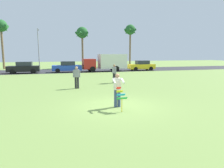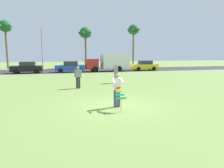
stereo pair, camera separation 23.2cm
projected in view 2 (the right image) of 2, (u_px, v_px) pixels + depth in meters
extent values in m
plane|color=olive|center=(117.00, 106.00, 10.60)|extent=(120.00, 120.00, 0.00)
cube|color=#2D2D33|center=(77.00, 71.00, 32.46)|extent=(120.00, 8.00, 0.01)
cylinder|color=#384772|center=(119.00, 98.00, 10.40)|extent=(0.16, 0.16, 0.90)
cylinder|color=#384772|center=(115.00, 98.00, 10.37)|extent=(0.16, 0.16, 0.90)
cube|color=silver|center=(117.00, 84.00, 10.27)|extent=(0.38, 0.25, 0.60)
sphere|color=#9E7051|center=(117.00, 76.00, 10.21)|extent=(0.22, 0.22, 0.22)
cylinder|color=silver|center=(122.00, 81.00, 10.04)|extent=(0.15, 0.59, 0.24)
cylinder|color=silver|center=(114.00, 81.00, 9.97)|extent=(0.15, 0.59, 0.24)
cube|color=red|center=(118.00, 88.00, 9.85)|extent=(0.23, 0.14, 0.12)
cube|color=yellow|center=(119.00, 91.00, 9.72)|extent=(0.32, 0.14, 0.12)
cube|color=#1E99D8|center=(120.00, 95.00, 9.58)|extent=(0.42, 0.15, 0.12)
cube|color=green|center=(121.00, 98.00, 9.45)|extent=(0.51, 0.15, 0.12)
cylinder|color=yellow|center=(121.00, 105.00, 9.50)|extent=(0.04, 0.04, 0.66)
cube|color=black|center=(27.00, 69.00, 28.26)|extent=(4.23, 1.78, 0.76)
cube|color=#282D38|center=(28.00, 64.00, 28.20)|extent=(2.04, 1.43, 0.60)
cylinder|color=black|center=(16.00, 72.00, 27.23)|extent=(0.64, 0.23, 0.64)
cylinder|color=black|center=(18.00, 71.00, 28.78)|extent=(0.64, 0.23, 0.64)
cylinder|color=black|center=(36.00, 71.00, 27.84)|extent=(0.64, 0.23, 0.64)
cylinder|color=black|center=(38.00, 70.00, 29.39)|extent=(0.64, 0.23, 0.64)
cube|color=#2347B7|center=(70.00, 68.00, 29.74)|extent=(4.25, 1.82, 0.76)
cube|color=#282D38|center=(71.00, 63.00, 29.67)|extent=(2.06, 1.45, 0.60)
cylinder|color=black|center=(61.00, 71.00, 28.72)|extent=(0.65, 0.24, 0.64)
cylinder|color=black|center=(61.00, 70.00, 30.27)|extent=(0.65, 0.24, 0.64)
cylinder|color=black|center=(79.00, 70.00, 29.30)|extent=(0.65, 0.24, 0.64)
cylinder|color=black|center=(78.00, 69.00, 30.85)|extent=(0.65, 0.24, 0.64)
cube|color=#B2231E|center=(92.00, 64.00, 30.36)|extent=(1.87, 1.97, 1.50)
cube|color=silver|center=(115.00, 61.00, 31.37)|extent=(4.27, 2.16, 2.20)
cylinder|color=black|center=(95.00, 69.00, 29.70)|extent=(0.85, 0.31, 0.84)
cylinder|color=black|center=(93.00, 68.00, 31.45)|extent=(0.85, 0.31, 0.84)
cylinder|color=black|center=(119.00, 69.00, 30.77)|extent=(0.85, 0.31, 0.84)
cylinder|color=black|center=(115.00, 68.00, 32.51)|extent=(0.85, 0.31, 0.84)
cube|color=yellow|center=(144.00, 66.00, 32.71)|extent=(4.23, 1.78, 0.76)
cube|color=#282D38|center=(145.00, 62.00, 32.65)|extent=(2.04, 1.43, 0.60)
cylinder|color=black|center=(139.00, 69.00, 31.68)|extent=(0.64, 0.23, 0.64)
cylinder|color=black|center=(135.00, 68.00, 33.23)|extent=(0.64, 0.23, 0.64)
cylinder|color=black|center=(154.00, 69.00, 32.29)|extent=(0.64, 0.23, 0.64)
cylinder|color=black|center=(150.00, 68.00, 33.84)|extent=(0.64, 0.23, 0.64)
cylinder|color=brown|center=(7.00, 48.00, 35.71)|extent=(0.36, 0.36, 7.25)
sphere|color=#236028|center=(5.00, 26.00, 35.14)|extent=(2.10, 2.10, 2.10)
cone|color=#236028|center=(11.00, 29.00, 35.44)|extent=(0.44, 1.56, 1.28)
cone|color=#236028|center=(8.00, 29.00, 36.14)|extent=(1.62, 0.90, 1.28)
cone|color=#236028|center=(1.00, 29.00, 35.54)|extent=(1.27, 1.52, 1.28)
cone|color=#236028|center=(6.00, 28.00, 34.41)|extent=(1.62, 0.90, 1.28)
cylinder|color=brown|center=(86.00, 51.00, 38.49)|extent=(0.36, 0.36, 6.39)
sphere|color=#236028|center=(85.00, 33.00, 37.98)|extent=(2.10, 2.10, 2.10)
cone|color=#236028|center=(90.00, 35.00, 38.28)|extent=(0.44, 1.56, 1.28)
cone|color=#236028|center=(86.00, 36.00, 38.98)|extent=(1.62, 0.90, 1.28)
cone|color=#236028|center=(81.00, 35.00, 38.39)|extent=(1.27, 1.52, 1.28)
cone|color=#236028|center=(82.00, 35.00, 37.32)|extent=(1.27, 1.52, 1.28)
cone|color=#236028|center=(88.00, 35.00, 37.25)|extent=(1.62, 0.90, 1.28)
cylinder|color=brown|center=(133.00, 49.00, 42.71)|extent=(0.36, 0.36, 7.44)
sphere|color=#236028|center=(134.00, 30.00, 42.12)|extent=(2.10, 2.10, 2.10)
cone|color=#236028|center=(138.00, 32.00, 42.43)|extent=(0.44, 1.56, 1.28)
cone|color=#236028|center=(133.00, 32.00, 43.13)|extent=(1.62, 0.90, 1.28)
cone|color=#236028|center=(129.00, 32.00, 42.53)|extent=(1.27, 1.52, 1.28)
cone|color=#236028|center=(131.00, 31.00, 41.46)|extent=(1.27, 1.52, 1.28)
cone|color=#236028|center=(136.00, 31.00, 41.40)|extent=(1.62, 0.90, 1.28)
cylinder|color=#9E9EA3|center=(42.00, 49.00, 35.21)|extent=(0.16, 0.16, 7.00)
cylinder|color=#9E9EA3|center=(41.00, 29.00, 35.37)|extent=(0.10, 1.40, 0.10)
cube|color=#4C4C51|center=(42.00, 30.00, 35.99)|extent=(0.24, 0.44, 0.16)
cylinder|color=#26262B|center=(77.00, 83.00, 15.95)|extent=(0.16, 0.16, 0.90)
cylinder|color=#26262B|center=(79.00, 83.00, 15.96)|extent=(0.16, 0.16, 0.90)
cube|color=gray|center=(78.00, 73.00, 15.84)|extent=(0.40, 0.29, 0.60)
sphere|color=tan|center=(78.00, 68.00, 15.78)|extent=(0.22, 0.22, 0.22)
cylinder|color=gray|center=(75.00, 74.00, 15.84)|extent=(0.09, 0.09, 0.58)
cylinder|color=gray|center=(81.00, 74.00, 15.86)|extent=(0.09, 0.09, 0.58)
cylinder|color=#26262B|center=(115.00, 78.00, 18.93)|extent=(0.16, 0.16, 0.90)
cylinder|color=#26262B|center=(116.00, 78.00, 18.79)|extent=(0.16, 0.16, 0.90)
cube|color=gray|center=(116.00, 70.00, 18.75)|extent=(0.32, 0.41, 0.60)
sphere|color=#9E7051|center=(116.00, 66.00, 18.68)|extent=(0.22, 0.22, 0.22)
cylinder|color=gray|center=(114.00, 70.00, 18.95)|extent=(0.09, 0.09, 0.58)
cylinder|color=gray|center=(117.00, 71.00, 18.55)|extent=(0.09, 0.09, 0.58)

